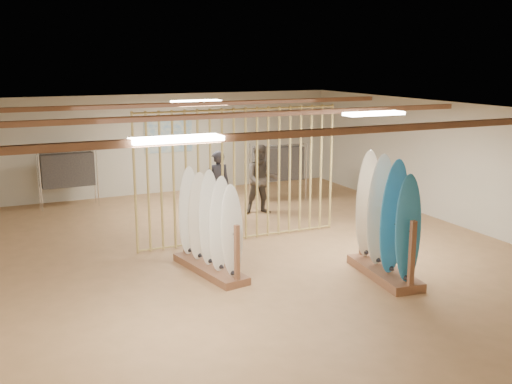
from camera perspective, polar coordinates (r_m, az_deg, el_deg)
name	(u,v)px	position (r m, az deg, el deg)	size (l,w,h in m)	color
floor	(256,250)	(12.05, 0.00, -5.58)	(12.00, 12.00, 0.00)	#AC7E53
ceiling	(256,110)	(11.49, 0.00, 7.81)	(12.00, 12.00, 0.00)	gray
wall_back	(168,143)	(17.25, -8.34, 4.60)	(12.00, 12.00, 0.00)	beige
wall_front	(490,285)	(6.90, 21.42, -8.26)	(12.00, 12.00, 0.00)	beige
wall_right	(454,164)	(14.46, 18.34, 2.57)	(12.00, 12.00, 0.00)	beige
ceiling_slats	(256,114)	(11.49, 0.00, 7.42)	(9.50, 6.12, 0.10)	brown
light_panels	(256,113)	(11.49, 0.00, 7.51)	(1.20, 0.35, 0.06)	white
bamboo_partition	(240,175)	(12.41, -1.54, 1.63)	(4.45, 0.05, 2.78)	tan
poster	(168,137)	(17.20, -8.34, 5.25)	(1.40, 0.03, 0.90)	#3678BF
rack_left	(209,239)	(10.70, -4.46, -4.51)	(0.83, 1.96, 1.81)	brown
rack_right	(386,239)	(10.66, 12.24, -4.37)	(0.78, 1.83, 2.07)	brown
clothing_rack_a	(68,170)	(16.03, -17.50, 2.01)	(1.40, 0.39, 1.50)	silver
clothing_rack_b	(278,164)	(16.02, 2.12, 2.72)	(1.45, 0.52, 1.56)	silver
shopper_a	(218,180)	(14.26, -3.67, 1.13)	(0.68, 0.46, 1.86)	#26252C
shopper_b	(261,175)	(14.67, 0.52, 1.64)	(0.94, 0.73, 1.94)	#3D352F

